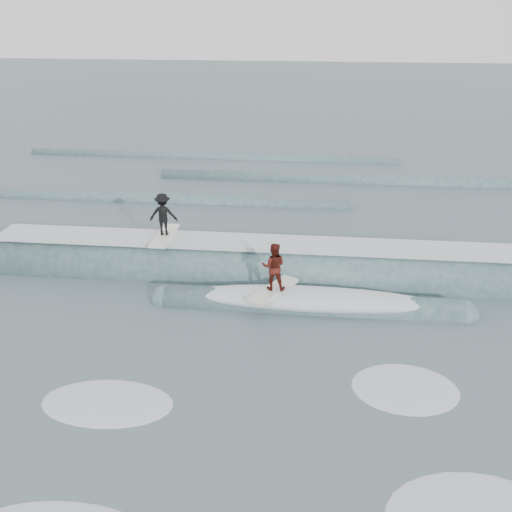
# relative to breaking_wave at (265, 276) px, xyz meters

# --- Properties ---
(ground) EXTENTS (160.00, 160.00, 0.00)m
(ground) POSITION_rel_breaking_wave_xyz_m (-0.22, -6.61, -0.04)
(ground) COLOR #3D4C59
(ground) RESTS_ON ground
(breaking_wave) EXTENTS (22.68, 3.92, 2.27)m
(breaking_wave) POSITION_rel_breaking_wave_xyz_m (0.00, 0.00, 0.00)
(breaking_wave) COLOR #345057
(breaking_wave) RESTS_ON ground
(surfer_black) EXTENTS (0.97, 2.01, 1.54)m
(surfer_black) POSITION_rel_breaking_wave_xyz_m (-3.45, 0.27, 1.88)
(surfer_black) COLOR white
(surfer_black) RESTS_ON ground
(surfer_red) EXTENTS (1.48, 2.00, 1.58)m
(surfer_red) POSITION_rel_breaking_wave_xyz_m (0.43, -1.93, 1.16)
(surfer_red) COLOR silver
(surfer_red) RESTS_ON ground
(whitewater) EXTENTS (10.88, 6.71, 0.10)m
(whitewater) POSITION_rel_breaking_wave_xyz_m (0.85, -8.55, -0.04)
(whitewater) COLOR white
(whitewater) RESTS_ON ground
(far_swells) EXTENTS (34.30, 8.65, 0.80)m
(far_swells) POSITION_rel_breaking_wave_xyz_m (-1.74, 11.04, -0.04)
(far_swells) COLOR #345057
(far_swells) RESTS_ON ground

